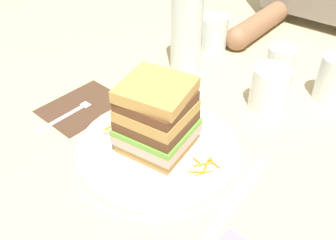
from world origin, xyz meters
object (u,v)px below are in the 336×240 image
at_px(juice_glass, 269,90).
at_px(empty_tumbler_0, 280,63).
at_px(napkin_dark, 83,106).
at_px(knife, 236,198).
at_px(fork, 74,110).
at_px(main_plate, 157,148).
at_px(empty_tumbler_1, 335,78).
at_px(water_bottle, 187,15).
at_px(empty_tumbler_2, 213,33).
at_px(sandwich, 157,118).

bearing_deg(juice_glass, empty_tumbler_0, 105.43).
relative_size(napkin_dark, knife, 0.80).
relative_size(fork, knife, 0.83).
bearing_deg(main_plate, knife, -1.71).
distance_m(juice_glass, empty_tumbler_0, 0.12).
bearing_deg(main_plate, empty_tumbler_1, 63.99).
distance_m(main_plate, fork, 0.21).
relative_size(napkin_dark, water_bottle, 0.55).
relative_size(main_plate, fork, 1.72).
height_order(napkin_dark, empty_tumbler_2, empty_tumbler_2).
relative_size(knife, water_bottle, 0.69).
height_order(sandwich, fork, sandwich).
xyz_separation_m(sandwich, juice_glass, (0.09, 0.25, -0.04)).
height_order(fork, empty_tumbler_0, empty_tumbler_0).
xyz_separation_m(sandwich, knife, (0.17, -0.01, -0.07)).
height_order(sandwich, juice_glass, sandwich).
xyz_separation_m(sandwich, empty_tumbler_1, (0.18, 0.36, -0.03)).
distance_m(sandwich, knife, 0.18).
distance_m(napkin_dark, fork, 0.02).
relative_size(fork, water_bottle, 0.57).
relative_size(sandwich, napkin_dark, 0.82).
xyz_separation_m(sandwich, fork, (-0.21, -0.02, -0.07)).
xyz_separation_m(napkin_dark, empty_tumbler_1, (0.38, 0.36, 0.05)).
distance_m(empty_tumbler_0, empty_tumbler_2, 0.20).
bearing_deg(napkin_dark, empty_tumbler_1, 42.90).
distance_m(main_plate, sandwich, 0.07).
distance_m(main_plate, empty_tumbler_0, 0.37).
relative_size(empty_tumbler_0, empty_tumbler_2, 0.90).
bearing_deg(juice_glass, water_bottle, 174.90).
xyz_separation_m(main_plate, empty_tumbler_0, (0.05, 0.36, 0.03)).
distance_m(napkin_dark, empty_tumbler_2, 0.40).
bearing_deg(juice_glass, fork, -137.80).
relative_size(fork, juice_glass, 1.91).
height_order(napkin_dark, empty_tumbler_0, empty_tumbler_0).
height_order(juice_glass, empty_tumbler_1, empty_tumbler_1).
relative_size(juice_glass, empty_tumbler_2, 1.01).
distance_m(juice_glass, empty_tumbler_1, 0.14).
height_order(main_plate, empty_tumbler_1, empty_tumbler_1).
distance_m(sandwich, empty_tumbler_0, 0.37).
bearing_deg(sandwich, fork, -174.93).
distance_m(juice_glass, empty_tumbler_2, 0.28).
bearing_deg(knife, juice_glass, 107.36).
height_order(napkin_dark, fork, fork).
xyz_separation_m(sandwich, napkin_dark, (-0.21, 0.00, -0.07)).
bearing_deg(empty_tumbler_1, empty_tumbler_0, 178.89).
relative_size(water_bottle, empty_tumbler_0, 3.76).
bearing_deg(water_bottle, main_plate, -62.46).
bearing_deg(empty_tumbler_1, juice_glass, -128.81).
height_order(main_plate, water_bottle, water_bottle).
bearing_deg(sandwich, empty_tumbler_2, 110.47).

